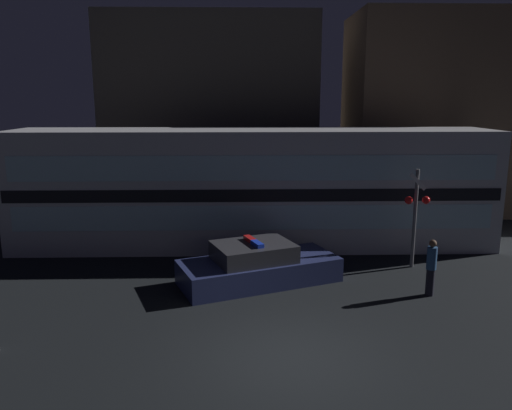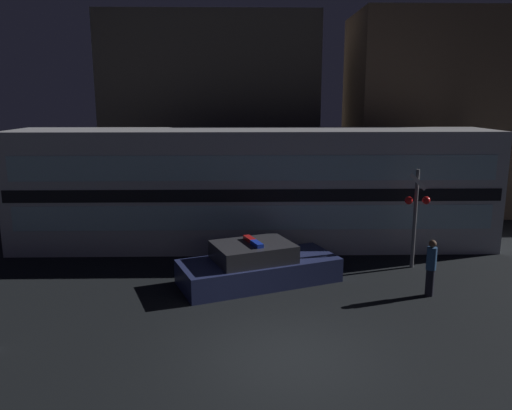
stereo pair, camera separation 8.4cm
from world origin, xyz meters
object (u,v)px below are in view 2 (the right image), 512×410
object	(u,v)px
police_car	(258,266)
pedestrian	(431,267)
train	(254,188)
crossing_signal_near	(416,210)

from	to	relation	value
police_car	pedestrian	bearing A→B (deg)	-34.83
train	police_car	world-z (taller)	train
train	police_car	bearing A→B (deg)	-89.36
crossing_signal_near	pedestrian	bearing A→B (deg)	-97.54
police_car	crossing_signal_near	xyz separation A→B (m)	(5.16, 1.24, 1.43)
train	crossing_signal_near	size ratio (longest dim) A/B	5.41
pedestrian	crossing_signal_near	bearing A→B (deg)	82.46
police_car	pedestrian	size ratio (longest dim) A/B	3.13
train	pedestrian	size ratio (longest dim) A/B	10.80
train	crossing_signal_near	xyz separation A→B (m)	(5.21, -2.90, -0.24)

